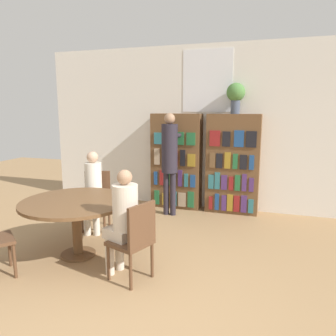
% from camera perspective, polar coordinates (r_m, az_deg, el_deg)
% --- Properties ---
extents(wall_back, '(6.40, 0.07, 3.00)m').
position_cam_1_polar(wall_back, '(6.15, 6.75, 6.95)').
color(wall_back, silver).
rests_on(wall_back, ground_plane).
extents(bookshelf_left, '(0.93, 0.34, 1.77)m').
position_cam_1_polar(bookshelf_left, '(6.16, 1.49, 1.17)').
color(bookshelf_left, brown).
rests_on(bookshelf_left, ground_plane).
extents(bookshelf_right, '(0.93, 0.34, 1.77)m').
position_cam_1_polar(bookshelf_right, '(5.95, 11.21, 0.65)').
color(bookshelf_right, brown).
rests_on(bookshelf_right, ground_plane).
extents(flower_vase, '(0.32, 0.32, 0.53)m').
position_cam_1_polar(flower_vase, '(5.88, 11.71, 12.43)').
color(flower_vase, '#475166').
rests_on(flower_vase, bookshelf_right).
extents(reading_table, '(1.36, 1.36, 0.73)m').
position_cam_1_polar(reading_table, '(4.30, -15.74, -6.78)').
color(reading_table, brown).
rests_on(reading_table, ground_plane).
extents(chair_left_side, '(0.49, 0.49, 0.89)m').
position_cam_1_polar(chair_left_side, '(5.27, -12.34, -4.92)').
color(chair_left_side, brown).
rests_on(chair_left_side, ground_plane).
extents(chair_far_side, '(0.51, 0.51, 0.89)m').
position_cam_1_polar(chair_far_side, '(3.61, -5.76, -11.98)').
color(chair_far_side, brown).
rests_on(chair_far_side, ground_plane).
extents(seated_reader_left, '(0.33, 0.39, 1.23)m').
position_cam_1_polar(seated_reader_left, '(5.05, -12.93, -3.33)').
color(seated_reader_left, silver).
rests_on(seated_reader_left, ground_plane).
extents(seated_reader_right, '(0.41, 0.37, 1.23)m').
position_cam_1_polar(seated_reader_right, '(3.66, -7.86, -8.34)').
color(seated_reader_right, beige).
rests_on(seated_reader_right, ground_plane).
extents(librarian_standing, '(0.28, 0.55, 1.79)m').
position_cam_1_polar(librarian_standing, '(5.65, 0.30, 2.41)').
color(librarian_standing, '#28232D').
rests_on(librarian_standing, ground_plane).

